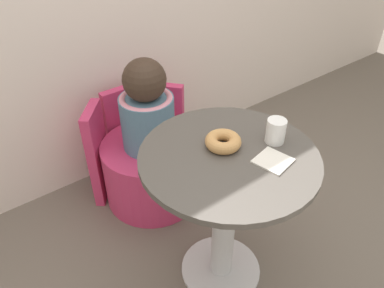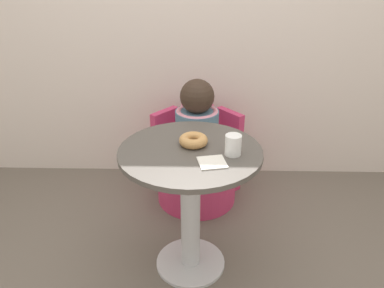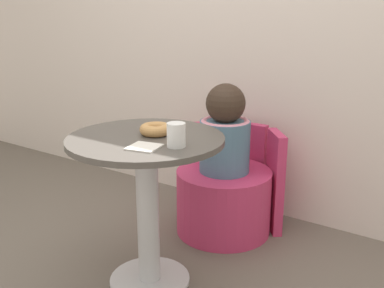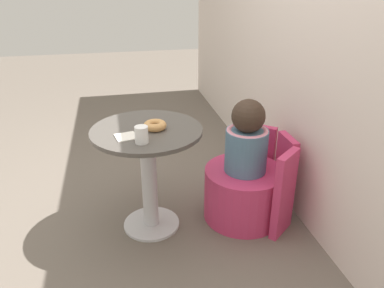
{
  "view_description": "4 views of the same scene",
  "coord_description": "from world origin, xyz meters",
  "px_view_note": "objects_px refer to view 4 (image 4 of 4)",
  "views": [
    {
      "loc": [
        -0.76,
        -0.68,
        1.54
      ],
      "look_at": [
        0.06,
        0.41,
        0.53
      ],
      "focal_mm": 35.0,
      "sensor_mm": 36.0,
      "label": 1
    },
    {
      "loc": [
        0.04,
        -1.43,
        1.48
      ],
      "look_at": [
        0.0,
        0.39,
        0.58
      ],
      "focal_mm": 35.0,
      "sensor_mm": 36.0,
      "label": 2
    },
    {
      "loc": [
        1.18,
        -1.29,
        1.2
      ],
      "look_at": [
        0.01,
        0.43,
        0.58
      ],
      "focal_mm": 42.0,
      "sensor_mm": 36.0,
      "label": 3
    },
    {
      "loc": [
        2.06,
        -0.06,
        1.55
      ],
      "look_at": [
        0.08,
        0.36,
        0.61
      ],
      "focal_mm": 35.0,
      "sensor_mm": 36.0,
      "label": 4
    }
  ],
  "objects_px": {
    "round_table": "(148,159)",
    "child_figure": "(247,140)",
    "donut": "(155,125)",
    "cup": "(142,135)",
    "tub_chair": "(243,193)"
  },
  "relations": [
    {
      "from": "child_figure",
      "to": "donut",
      "type": "height_order",
      "value": "child_figure"
    },
    {
      "from": "round_table",
      "to": "child_figure",
      "type": "height_order",
      "value": "child_figure"
    },
    {
      "from": "round_table",
      "to": "donut",
      "type": "relative_size",
      "value": 5.11
    },
    {
      "from": "donut",
      "to": "cup",
      "type": "xyz_separation_m",
      "value": [
        0.18,
        -0.09,
        0.02
      ]
    },
    {
      "from": "tub_chair",
      "to": "donut",
      "type": "distance_m",
      "value": 0.79
    },
    {
      "from": "tub_chair",
      "to": "donut",
      "type": "height_order",
      "value": "donut"
    },
    {
      "from": "child_figure",
      "to": "cup",
      "type": "height_order",
      "value": "child_figure"
    },
    {
      "from": "child_figure",
      "to": "tub_chair",
      "type": "bearing_deg",
      "value": 0.0
    },
    {
      "from": "round_table",
      "to": "tub_chair",
      "type": "relative_size",
      "value": 1.32
    },
    {
      "from": "round_table",
      "to": "child_figure",
      "type": "xyz_separation_m",
      "value": [
        0.02,
        0.63,
        0.08
      ]
    },
    {
      "from": "round_table",
      "to": "donut",
      "type": "distance_m",
      "value": 0.23
    },
    {
      "from": "round_table",
      "to": "donut",
      "type": "xyz_separation_m",
      "value": [
        0.01,
        0.05,
        0.23
      ]
    },
    {
      "from": "donut",
      "to": "cup",
      "type": "height_order",
      "value": "cup"
    },
    {
      "from": "round_table",
      "to": "tub_chair",
      "type": "height_order",
      "value": "round_table"
    },
    {
      "from": "tub_chair",
      "to": "cup",
      "type": "height_order",
      "value": "cup"
    }
  ]
}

